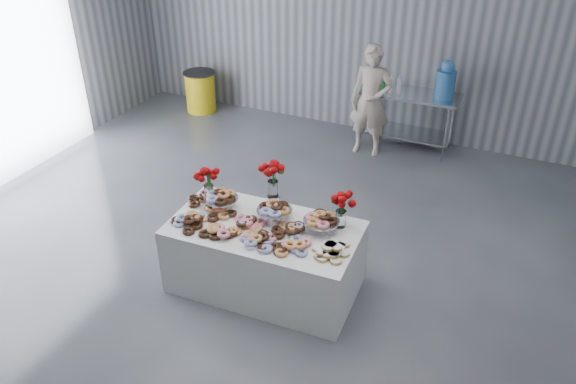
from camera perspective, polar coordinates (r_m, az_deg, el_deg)
name	(u,v)px	position (r m, az deg, el deg)	size (l,w,h in m)	color
ground	(225,292)	(6.00, -6.41, -10.08)	(9.00, 9.00, 0.00)	#3B3D43
room_walls	(182,36)	(4.91, -10.71, 15.32)	(8.04, 9.04, 4.02)	gray
display_table	(265,257)	(5.82, -2.38, -6.61)	(1.90, 1.00, 0.75)	white
prep_table	(407,110)	(8.72, 12.00, 8.17)	(1.50, 0.60, 0.90)	silver
donut_mounds	(262,226)	(5.54, -2.70, -3.47)	(1.80, 0.80, 0.09)	#E7A254
cake_stand_left	(221,197)	(5.85, -6.81, -0.49)	(0.36, 0.36, 0.17)	silver
cake_stand_mid	(274,209)	(5.62, -1.40, -1.71)	(0.36, 0.36, 0.17)	silver
cake_stand_right	(322,219)	(5.47, 3.42, -2.78)	(0.36, 0.36, 0.17)	silver
danish_pile	(331,248)	(5.23, 4.39, -5.71)	(0.48, 0.48, 0.11)	silver
bouquet_left	(208,176)	(5.93, -8.16, 1.65)	(0.26, 0.26, 0.42)	white
bouquet_right	(342,201)	(5.47, 5.47, -0.92)	(0.26, 0.26, 0.42)	white
bouquet_center	(273,177)	(5.68, -1.56, 1.54)	(0.26, 0.26, 0.57)	silver
water_jug	(446,81)	(8.45, 15.72, 10.80)	(0.28, 0.28, 0.55)	#397CC4
drink_bottles	(387,83)	(8.55, 10.03, 10.89)	(0.54, 0.08, 0.27)	#268C33
person	(371,101)	(8.40, 8.40, 9.14)	(0.60, 0.40, 1.65)	#CC8C93
trash_barrel	(200,91)	(10.09, -8.89, 10.06)	(0.55, 0.55, 0.70)	yellow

